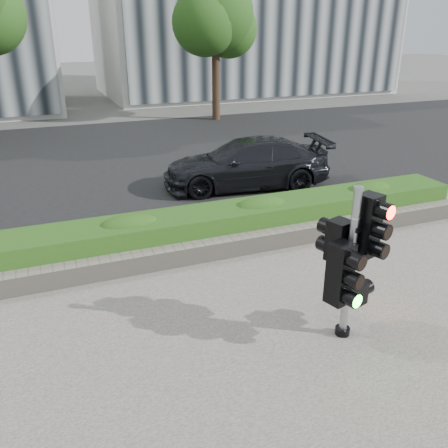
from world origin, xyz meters
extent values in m
plane|color=#51514C|center=(0.00, 0.00, 0.00)|extent=(120.00, 120.00, 0.00)
cube|color=#9E9389|center=(0.00, -2.50, 0.01)|extent=(16.00, 11.00, 0.03)
cube|color=black|center=(0.00, 10.00, 0.01)|extent=(60.00, 13.00, 0.02)
cube|color=gray|center=(0.00, 3.15, 0.06)|extent=(60.00, 0.25, 0.12)
cube|color=gray|center=(0.00, 1.90, 0.20)|extent=(12.00, 0.32, 0.34)
cube|color=#4B892A|center=(0.00, 2.55, 0.37)|extent=(12.00, 1.00, 0.68)
cylinder|color=black|center=(5.50, 15.50, 1.79)|extent=(0.36, 0.36, 3.58)
sphere|color=#144714|center=(5.50, 15.50, 4.61)|extent=(3.33, 3.33, 3.33)
sphere|color=#144714|center=(6.27, 15.82, 3.97)|extent=(2.56, 2.56, 2.56)
sphere|color=#144714|center=(4.86, 15.12, 4.22)|extent=(2.82, 2.82, 2.82)
cylinder|color=black|center=(1.04, -1.03, 0.08)|extent=(0.21, 0.21, 0.10)
cylinder|color=gray|center=(1.04, -1.03, 1.09)|extent=(0.11, 0.11, 2.13)
cylinder|color=gray|center=(1.04, -1.03, 2.18)|extent=(0.13, 0.13, 0.05)
cube|color=#FF1107|center=(1.27, -0.99, 1.64)|extent=(0.33, 0.33, 0.85)
cube|color=#14E51E|center=(0.82, -1.13, 1.09)|extent=(0.33, 0.33, 0.85)
cube|color=black|center=(1.00, -0.79, 1.38)|extent=(0.33, 0.33, 0.58)
cube|color=orange|center=(1.25, -0.94, 0.60)|extent=(0.33, 0.33, 0.31)
imported|color=black|center=(2.57, 5.64, 0.66)|extent=(4.66, 2.47, 1.29)
camera|label=1|loc=(-2.59, -5.58, 4.02)|focal=38.00mm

